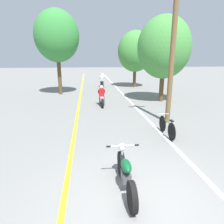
# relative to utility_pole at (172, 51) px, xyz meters

# --- Properties ---
(ground_plane) EXTENTS (120.00, 120.00, 0.00)m
(ground_plane) POSITION_rel_utility_pole_xyz_m (-2.87, -5.52, -3.43)
(ground_plane) COLOR slate
(lane_stripe_center) EXTENTS (0.14, 48.00, 0.01)m
(lane_stripe_center) POSITION_rel_utility_pole_xyz_m (-4.57, 7.00, -3.43)
(lane_stripe_center) COLOR yellow
(lane_stripe_center) RESTS_ON ground
(lane_stripe_edge) EXTENTS (0.14, 48.00, 0.01)m
(lane_stripe_edge) POSITION_rel_utility_pole_xyz_m (-0.85, 7.00, -3.43)
(lane_stripe_edge) COLOR white
(lane_stripe_edge) RESTS_ON ground
(utility_pole) EXTENTS (1.10, 0.24, 6.68)m
(utility_pole) POSITION_rel_utility_pole_xyz_m (0.00, 0.00, 0.00)
(utility_pole) COLOR brown
(utility_pole) RESTS_ON ground
(roadside_tree_right_near) EXTENTS (3.74, 3.37, 5.96)m
(roadside_tree_right_near) POSITION_rel_utility_pole_xyz_m (1.45, 4.84, 0.37)
(roadside_tree_right_near) COLOR #513A23
(roadside_tree_right_near) RESTS_ON ground
(roadside_tree_right_far) EXTENTS (3.66, 3.30, 5.83)m
(roadside_tree_right_far) POSITION_rel_utility_pole_xyz_m (1.15, 12.19, 0.28)
(roadside_tree_right_far) COLOR #513A23
(roadside_tree_right_far) RESTS_ON ground
(roadside_tree_left) EXTENTS (3.67, 3.30, 6.95)m
(roadside_tree_left) POSITION_rel_utility_pole_xyz_m (-6.32, 8.71, 1.39)
(roadside_tree_left) COLOR #513A23
(roadside_tree_left) RESTS_ON ground
(motorcycle_foreground) EXTENTS (0.85, 2.05, 0.98)m
(motorcycle_foreground) POSITION_rel_utility_pole_xyz_m (-3.09, -4.96, -2.99)
(motorcycle_foreground) COLOR black
(motorcycle_foreground) RESTS_ON ground
(motorcycle_rider_lead) EXTENTS (0.50, 1.98, 1.36)m
(motorcycle_rider_lead) POSITION_rel_utility_pole_xyz_m (-3.02, 3.97, -2.92)
(motorcycle_rider_lead) COLOR black
(motorcycle_rider_lead) RESTS_ON ground
(motorcycle_rider_far) EXTENTS (0.50, 2.12, 1.48)m
(motorcycle_rider_far) POSITION_rel_utility_pole_xyz_m (-2.37, 12.51, -2.87)
(motorcycle_rider_far) COLOR black
(motorcycle_rider_far) RESTS_ON ground
(bicycle_parked) EXTENTS (0.44, 1.69, 0.82)m
(bicycle_parked) POSITION_rel_utility_pole_xyz_m (-0.72, -1.71, -3.05)
(bicycle_parked) COLOR black
(bicycle_parked) RESTS_ON ground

